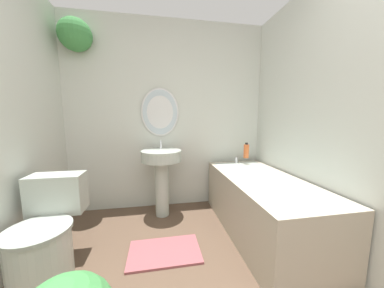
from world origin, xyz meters
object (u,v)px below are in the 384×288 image
(toilet, at_px, (46,236))
(bathtub, at_px, (261,204))
(pedestal_sink, at_px, (162,169))
(shampoo_bottle, at_px, (246,151))

(toilet, relative_size, bathtub, 0.47)
(pedestal_sink, relative_size, bathtub, 0.59)
(bathtub, relative_size, shampoo_bottle, 7.64)
(shampoo_bottle, bearing_deg, toilet, -156.92)
(pedestal_sink, xyz_separation_m, bathtub, (0.99, -0.54, -0.28))
(toilet, distance_m, bathtub, 1.87)
(pedestal_sink, bearing_deg, toilet, -138.00)
(toilet, distance_m, shampoo_bottle, 2.18)
(shampoo_bottle, bearing_deg, bathtub, -100.19)
(toilet, distance_m, pedestal_sink, 1.19)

